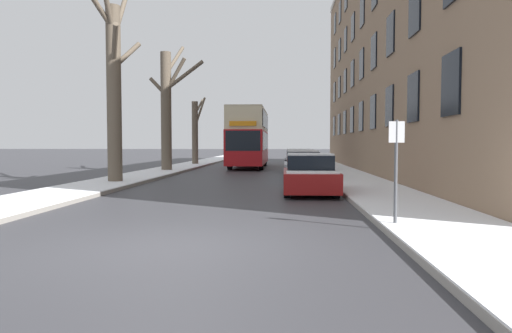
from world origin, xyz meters
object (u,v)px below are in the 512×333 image
object	(u,v)px
parked_car_0	(310,175)
street_sign_post	(396,167)
bare_tree_left_0	(114,83)
pedestrian_left_sidewalk	(115,163)
bare_tree_left_2	(195,130)
parked_car_1	(303,166)
parked_car_2	(299,162)
oncoming_van	(242,148)
bare_tree_left_1	(167,106)
double_decker_bus	(249,135)

from	to	relation	value
parked_car_0	street_sign_post	bearing A→B (deg)	-78.62
bare_tree_left_0	pedestrian_left_sidewalk	size ratio (longest dim) A/B	5.60
bare_tree_left_2	parked_car_1	world-z (taller)	bare_tree_left_2
parked_car_1	pedestrian_left_sidewalk	world-z (taller)	pedestrian_left_sidewalk
parked_car_1	parked_car_2	size ratio (longest dim) A/B	1.12
oncoming_van	parked_car_1	bearing A→B (deg)	-78.87
parked_car_1	bare_tree_left_0	bearing A→B (deg)	-160.28
oncoming_van	street_sign_post	xyz separation A→B (m)	(7.10, -42.30, -0.02)
bare_tree_left_2	oncoming_van	xyz separation A→B (m)	(2.71, 13.76, -1.60)
bare_tree_left_1	street_sign_post	world-z (taller)	bare_tree_left_1
oncoming_van	street_sign_post	world-z (taller)	oncoming_van
parked_car_0	street_sign_post	size ratio (longest dim) A/B	1.73
parked_car_0	pedestrian_left_sidewalk	size ratio (longest dim) A/B	2.31
bare_tree_left_1	bare_tree_left_2	size ratio (longest dim) A/B	1.46
parked_car_1	oncoming_van	bearing A→B (deg)	101.13
pedestrian_left_sidewalk	oncoming_van	bearing A→B (deg)	172.05
bare_tree_left_1	parked_car_2	size ratio (longest dim) A/B	2.18
bare_tree_left_1	parked_car_2	bearing A→B (deg)	0.03
bare_tree_left_0	pedestrian_left_sidewalk	bearing A→B (deg)	-61.73
bare_tree_left_1	oncoming_van	distance (m)	23.25
bare_tree_left_0	oncoming_van	xyz separation A→B (m)	(2.77, 32.03, -3.16)
bare_tree_left_0	parked_car_1	xyz separation A→B (m)	(8.47, 3.04, -3.82)
bare_tree_left_0	street_sign_post	world-z (taller)	bare_tree_left_0
double_decker_bus	street_sign_post	xyz separation A→B (m)	(5.03, -25.39, -1.16)
double_decker_bus	bare_tree_left_0	bearing A→B (deg)	-107.73
bare_tree_left_0	pedestrian_left_sidewalk	distance (m)	3.56
bare_tree_left_2	pedestrian_left_sidewalk	world-z (taller)	bare_tree_left_2
bare_tree_left_2	oncoming_van	distance (m)	14.12
bare_tree_left_1	pedestrian_left_sidewalk	bearing A→B (deg)	-90.02
bare_tree_left_2	parked_car_2	bearing A→B (deg)	-47.36
bare_tree_left_0	double_decker_bus	size ratio (longest dim) A/B	0.93
bare_tree_left_0	pedestrian_left_sidewalk	xyz separation A→B (m)	(0.04, -0.07, -3.56)
bare_tree_left_0	double_decker_bus	world-z (taller)	bare_tree_left_0
bare_tree_left_0	parked_car_1	size ratio (longest dim) A/B	2.18
bare_tree_left_1	bare_tree_left_2	xyz separation A→B (m)	(0.02, 9.14, -1.31)
bare_tree_left_0	street_sign_post	bearing A→B (deg)	-46.16
parked_car_1	parked_car_0	bearing A→B (deg)	-90.00
bare_tree_left_1	pedestrian_left_sidewalk	world-z (taller)	bare_tree_left_1
bare_tree_left_2	bare_tree_left_1	bearing A→B (deg)	-90.11
parked_car_2	pedestrian_left_sidewalk	bearing A→B (deg)	-132.48
bare_tree_left_1	street_sign_post	size ratio (longest dim) A/B	3.72
parked_car_1	oncoming_van	size ratio (longest dim) A/B	0.81
double_decker_bus	street_sign_post	size ratio (longest dim) A/B	4.50
bare_tree_left_0	parked_car_2	size ratio (longest dim) A/B	2.46
bare_tree_left_2	parked_car_0	distance (m)	23.31
oncoming_van	street_sign_post	bearing A→B (deg)	-80.47
double_decker_bus	street_sign_post	distance (m)	25.91
oncoming_van	bare_tree_left_1	bearing A→B (deg)	-96.79
bare_tree_left_2	parked_car_2	world-z (taller)	bare_tree_left_2
pedestrian_left_sidewalk	double_decker_bus	bearing A→B (deg)	159.40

